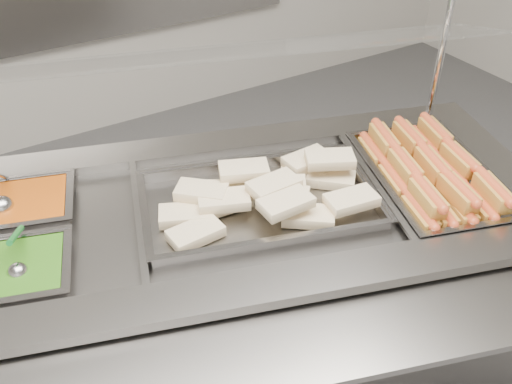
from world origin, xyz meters
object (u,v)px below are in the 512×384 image
steam_counter (242,304)px  sneeze_guard (222,56)px  ladle (2,205)px  serving_spoon (18,265)px  pan_wraps (259,205)px  pan_hotdogs (429,183)px

steam_counter → sneeze_guard: size_ratio=1.23×
steam_counter → ladle: (-0.59, 0.32, 0.44)m
ladle → serving_spoon: 0.28m
pan_wraps → ladle: ladle is taller
ladle → serving_spoon: size_ratio=1.02×
steam_counter → ladle: size_ratio=11.18×
sneeze_guard → pan_hotdogs: 0.74m
pan_wraps → serving_spoon: 0.66m
serving_spoon → pan_wraps: bearing=-4.9°
pan_hotdogs → pan_wraps: (-0.52, 0.16, 0.01)m
steam_counter → serving_spoon: (-0.61, 0.04, 0.44)m
pan_hotdogs → steam_counter: bearing=162.6°
serving_spoon → pan_hotdogs: bearing=-10.5°
steam_counter → pan_hotdogs: pan_hotdogs is taller
pan_wraps → ladle: size_ratio=4.21×
steam_counter → pan_wraps: 0.41m
sneeze_guard → pan_wraps: 0.43m
ladle → pan_hotdogs: bearing=-23.1°
pan_hotdogs → serving_spoon: bearing=169.5°
pan_wraps → ladle: bearing=152.6°
pan_wraps → serving_spoon: serving_spoon is taller
steam_counter → serving_spoon: serving_spoon is taller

